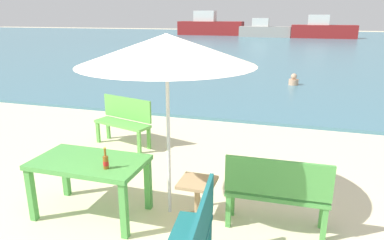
% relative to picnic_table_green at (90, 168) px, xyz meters
% --- Properties ---
extents(sea_water, '(120.00, 50.00, 0.08)m').
position_rel_picnic_table_green_xyz_m(sea_water, '(1.15, 29.55, -0.61)').
color(sea_water, teal).
rests_on(sea_water, ground_plane).
extents(picnic_table_green, '(1.40, 0.80, 0.76)m').
position_rel_picnic_table_green_xyz_m(picnic_table_green, '(0.00, 0.00, 0.00)').
color(picnic_table_green, '#4C9E47').
rests_on(picnic_table_green, ground_plane).
extents(beer_bottle_amber, '(0.07, 0.07, 0.26)m').
position_rel_picnic_table_green_xyz_m(beer_bottle_amber, '(0.34, -0.16, 0.20)').
color(beer_bottle_amber, brown).
rests_on(beer_bottle_amber, picnic_table_green).
extents(patio_umbrella, '(2.10, 2.10, 2.30)m').
position_rel_picnic_table_green_xyz_m(patio_umbrella, '(0.94, 0.34, 1.47)').
color(patio_umbrella, silver).
rests_on(patio_umbrella, ground_plane).
extents(side_table_wood, '(0.44, 0.44, 0.54)m').
position_rel_picnic_table_green_xyz_m(side_table_wood, '(1.34, 0.26, -0.30)').
color(side_table_wood, tan).
rests_on(side_table_wood, ground_plane).
extents(bench_green_left, '(1.21, 0.39, 0.95)m').
position_rel_picnic_table_green_xyz_m(bench_green_left, '(2.29, 0.31, -0.11)').
color(bench_green_left, '#4C9E47').
rests_on(bench_green_left, ground_plane).
extents(bench_green_right, '(1.25, 0.68, 0.95)m').
position_rel_picnic_table_green_xyz_m(bench_green_right, '(-0.79, 2.45, -0.11)').
color(bench_green_right, '#60B24C').
rests_on(bench_green_right, ground_plane).
extents(swimmer_person, '(0.34, 0.34, 0.41)m').
position_rel_picnic_table_green_xyz_m(swimmer_person, '(2.28, 9.49, -0.41)').
color(swimmer_person, tan).
rests_on(swimmer_person, sea_water).
extents(boat_ferry, '(5.61, 1.53, 2.04)m').
position_rel_picnic_table_green_xyz_m(boat_ferry, '(-1.65, 37.64, 0.16)').
color(boat_ferry, gray).
rests_on(boat_ferry, sea_water).
extents(boat_cargo_ship, '(7.91, 2.16, 2.88)m').
position_rel_picnic_table_green_xyz_m(boat_cargo_ship, '(-8.48, 39.83, 0.46)').
color(boat_cargo_ship, maroon).
rests_on(boat_cargo_ship, sea_water).
extents(boat_sailboat, '(6.64, 1.81, 2.41)m').
position_rel_picnic_table_green_xyz_m(boat_sailboat, '(4.51, 37.56, 0.30)').
color(boat_sailboat, maroon).
rests_on(boat_sailboat, sea_water).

